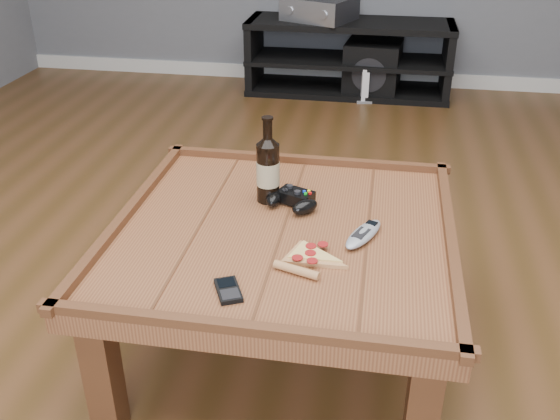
% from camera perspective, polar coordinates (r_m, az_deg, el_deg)
% --- Properties ---
extents(ground, '(6.00, 6.00, 0.00)m').
position_cam_1_polar(ground, '(2.12, 0.26, -12.29)').
color(ground, '#482F14').
rests_on(ground, ground).
extents(baseboard, '(5.00, 0.02, 0.10)m').
position_cam_1_polar(baseboard, '(4.77, 6.37, 12.08)').
color(baseboard, silver).
rests_on(baseboard, ground).
extents(coffee_table, '(1.03, 1.03, 0.48)m').
position_cam_1_polar(coffee_table, '(1.88, 0.28, -3.25)').
color(coffee_table, brown).
rests_on(coffee_table, ground).
extents(media_console, '(1.40, 0.45, 0.50)m').
position_cam_1_polar(media_console, '(4.49, 6.28, 13.64)').
color(media_console, black).
rests_on(media_console, ground).
extents(beer_bottle, '(0.07, 0.07, 0.28)m').
position_cam_1_polar(beer_bottle, '(1.96, -1.11, 3.87)').
color(beer_bottle, black).
rests_on(beer_bottle, coffee_table).
extents(game_controller, '(0.18, 0.16, 0.05)m').
position_cam_1_polar(game_controller, '(1.96, 1.09, 0.95)').
color(game_controller, black).
rests_on(game_controller, coffee_table).
extents(pizza_slice, '(0.21, 0.26, 0.02)m').
position_cam_1_polar(pizza_slice, '(1.70, 2.61, -4.40)').
color(pizza_slice, tan).
rests_on(pizza_slice, coffee_table).
extents(smartphone, '(0.10, 0.12, 0.01)m').
position_cam_1_polar(smartphone, '(1.59, -4.75, -7.31)').
color(smartphone, black).
rests_on(smartphone, coffee_table).
extents(remote_control, '(0.13, 0.20, 0.03)m').
position_cam_1_polar(remote_control, '(1.81, 7.64, -2.19)').
color(remote_control, '#8E949A').
rests_on(remote_control, coffee_table).
extents(av_receiver, '(0.53, 0.50, 0.15)m').
position_cam_1_polar(av_receiver, '(4.43, 3.62, 17.92)').
color(av_receiver, black).
rests_on(av_receiver, media_console).
extents(subwoofer, '(0.40, 0.40, 0.37)m').
position_cam_1_polar(subwoofer, '(4.49, 8.46, 12.71)').
color(subwoofer, black).
rests_on(subwoofer, ground).
extents(game_console, '(0.13, 0.20, 0.23)m').
position_cam_1_polar(game_console, '(4.38, 7.66, 11.28)').
color(game_console, gray).
rests_on(game_console, ground).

